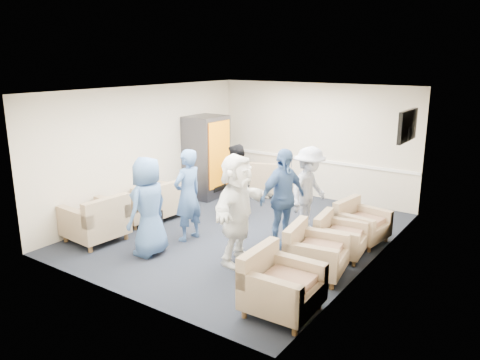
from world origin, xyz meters
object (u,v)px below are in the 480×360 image
Objects in this scene: person_mid_left at (188,195)px; armchair_right_far at (359,225)px; armchair_right_midfar at (338,239)px; armchair_left_far at (162,201)px; armchair_left_mid at (139,208)px; armchair_corner at (262,180)px; armchair_right_near at (279,287)px; person_front_left at (148,207)px; person_mid_right at (283,198)px; person_front_right at (237,209)px; armchair_right_midnear at (313,254)px; vending_machine at (207,157)px; person_back_left at (236,182)px; armchair_left_near at (97,222)px; person_back_right at (309,190)px.

armchair_right_far is at bearing 128.13° from person_mid_left.
armchair_left_far is at bearing 86.46° from armchair_right_midfar.
armchair_corner is (0.94, 3.14, 0.05)m from armchair_left_mid.
armchair_right_near is 0.54× the size of person_front_left.
armchair_right_midfar is 0.48× the size of person_mid_right.
armchair_right_far is 2.46m from person_front_right.
armchair_right_midnear is 4.71m from vending_machine.
armchair_right_midfar is at bearing -54.01° from person_front_right.
person_mid_left is at bearing 130.91° from armchair_right_far.
person_back_left is (-2.52, 1.51, 0.44)m from armchair_right_midnear.
armchair_right_midfar is 2.76m from person_mid_left.
person_back_left is (1.41, 1.38, 0.47)m from armchair_left_mid.
person_mid_left is 0.93× the size of person_front_right.
armchair_left_near reaches higher than armchair_right_far.
armchair_right_midfar is 0.82m from armchair_right_far.
armchair_left_mid is 0.53m from armchair_left_far.
person_back_left is 1.72m from person_mid_right.
person_front_left is at bearing 141.45° from armchair_right_far.
armchair_right_midnear is at bearing -111.80° from person_mid_right.
armchair_left_far is 3.86m from armchair_right_midnear.
person_mid_right is (2.95, 0.62, 0.57)m from armchair_left_mid.
armchair_left_near is at bearing 95.38° from armchair_right_midnear.
person_front_left is (-2.64, -0.86, 0.51)m from armchair_right_midnear.
person_front_left reaches higher than person_back_left.
armchair_left_near is at bearing -47.42° from person_back_left.
armchair_left_near is at bearing 11.73° from armchair_left_mid.
armchair_left_near reaches higher than armchair_left_mid.
armchair_left_mid is 0.92× the size of armchair_left_far.
armchair_corner is 0.69× the size of person_front_left.
vending_machine is at bearing 88.49° from armchair_right_far.
armchair_left_far is at bearing 108.08° from person_mid_right.
armchair_left_near is 1.66m from armchair_left_far.
armchair_left_far is 3.84m from armchair_right_midfar.
person_front_right is at bearing -178.04° from person_mid_right.
person_front_right is at bearing 87.92° from armchair_left_mid.
armchair_left_near reaches higher than armchair_corner.
person_front_right reaches higher than person_mid_left.
armchair_right_midfar is at bearing -10.98° from armchair_right_midnear.
person_mid_left is at bearing 131.07° from person_mid_right.
person_back_right reaches higher than armchair_left_mid.
armchair_right_midnear is 0.57× the size of person_front_left.
person_front_left is 1.02× the size of person_back_right.
armchair_left_near is at bearing 4.59° from armchair_left_far.
person_front_right is at bearing 110.07° from armchair_left_near.
armchair_right_near is at bearing 175.23° from armchair_right_midfar.
person_mid_right reaches higher than armchair_right_near.
person_front_right is (2.59, 0.74, 0.53)m from armchair_left_near.
armchair_left_near is 3.96m from person_back_right.
person_back_left is 1.62m from person_back_right.
armchair_right_near is at bearing 23.53° from person_back_left.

